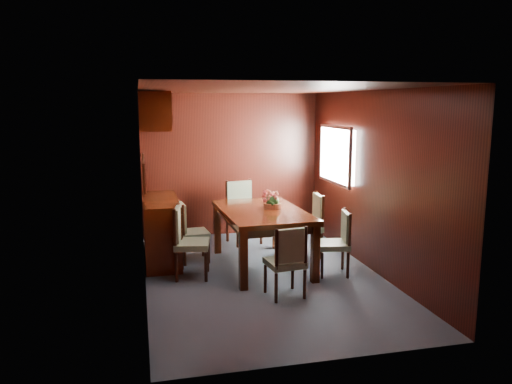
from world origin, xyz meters
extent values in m
plane|color=#39434E|center=(0.00, 0.00, 0.00)|extent=(4.50, 4.50, 0.00)
cube|color=black|center=(-1.50, 0.00, 1.20)|extent=(0.02, 4.50, 2.40)
cube|color=black|center=(1.50, 0.00, 1.20)|extent=(0.02, 4.50, 2.40)
cube|color=black|center=(0.00, 2.25, 1.20)|extent=(3.00, 0.02, 2.40)
cube|color=black|center=(0.00, -2.25, 1.20)|extent=(3.00, 0.02, 2.40)
cube|color=black|center=(0.00, 0.00, 2.40)|extent=(3.00, 4.50, 0.02)
cube|color=white|center=(1.48, 1.10, 1.45)|extent=(0.14, 1.10, 0.80)
cube|color=#B2B2B7|center=(1.41, 1.10, 1.45)|extent=(0.04, 1.20, 0.90)
cube|color=black|center=(-1.47, 1.00, 1.28)|extent=(0.03, 1.36, 0.41)
cube|color=silver|center=(-1.45, 1.00, 1.28)|extent=(0.01, 1.30, 0.35)
cube|color=#361306|center=(-1.30, 1.00, 2.13)|extent=(0.40, 1.40, 0.50)
cube|color=#361306|center=(-1.25, 1.00, 0.45)|extent=(0.48, 1.40, 0.90)
cube|color=#361306|center=(-0.35, -0.41, 0.37)|extent=(0.10, 0.10, 0.74)
cube|color=#361306|center=(0.58, -0.37, 0.37)|extent=(0.10, 0.10, 0.74)
cube|color=#361306|center=(-0.42, 1.16, 0.37)|extent=(0.10, 0.10, 0.74)
cube|color=#361306|center=(0.51, 1.20, 0.37)|extent=(0.10, 0.10, 0.74)
cube|color=black|center=(0.08, 0.40, 0.68)|extent=(1.01, 1.62, 0.11)
cube|color=#361306|center=(0.08, 0.40, 0.77)|extent=(1.15, 1.76, 0.06)
cylinder|color=black|center=(-1.04, 0.41, 0.19)|extent=(0.04, 0.04, 0.38)
cylinder|color=black|center=(-1.12, 0.03, 0.19)|extent=(0.04, 0.04, 0.38)
cylinder|color=black|center=(-0.68, 0.34, 0.19)|extent=(0.04, 0.04, 0.38)
cylinder|color=black|center=(-0.75, -0.04, 0.19)|extent=(0.04, 0.04, 0.38)
cube|color=slate|center=(-0.90, 0.19, 0.44)|extent=(0.50, 0.52, 0.08)
cylinder|color=black|center=(-1.05, 0.42, 0.69)|extent=(0.04, 0.04, 0.51)
cylinder|color=black|center=(-1.12, 0.03, 0.69)|extent=(0.04, 0.04, 0.51)
cube|color=slate|center=(-1.07, 0.22, 0.71)|extent=(0.13, 0.41, 0.43)
cylinder|color=black|center=(-0.99, 1.01, 0.17)|extent=(0.04, 0.04, 0.35)
cylinder|color=black|center=(-0.95, 0.66, 0.17)|extent=(0.04, 0.04, 0.35)
cylinder|color=black|center=(-0.65, 1.05, 0.17)|extent=(0.04, 0.04, 0.35)
cylinder|color=black|center=(-0.62, 0.69, 0.17)|extent=(0.04, 0.04, 0.35)
cube|color=slate|center=(-0.80, 0.85, 0.40)|extent=(0.43, 0.45, 0.07)
cylinder|color=black|center=(-1.00, 1.01, 0.64)|extent=(0.04, 0.04, 0.47)
cylinder|color=black|center=(-0.96, 0.65, 0.64)|extent=(0.04, 0.04, 0.47)
cube|color=slate|center=(-0.96, 0.83, 0.65)|extent=(0.09, 0.38, 0.39)
cylinder|color=black|center=(1.05, -0.33, 0.17)|extent=(0.04, 0.04, 0.34)
cylinder|color=black|center=(1.12, 0.01, 0.17)|extent=(0.04, 0.04, 0.34)
cylinder|color=black|center=(0.72, -0.26, 0.17)|extent=(0.04, 0.04, 0.34)
cylinder|color=black|center=(0.79, 0.08, 0.17)|extent=(0.04, 0.04, 0.34)
cube|color=slate|center=(0.92, -0.12, 0.40)|extent=(0.46, 0.48, 0.07)
cylinder|color=black|center=(1.06, -0.33, 0.63)|extent=(0.04, 0.04, 0.46)
cylinder|color=black|center=(1.13, 0.01, 0.63)|extent=(0.04, 0.04, 0.46)
cube|color=slate|center=(1.07, -0.16, 0.64)|extent=(0.13, 0.37, 0.39)
cylinder|color=black|center=(1.00, 0.51, 0.19)|extent=(0.04, 0.04, 0.38)
cylinder|color=black|center=(1.03, 0.90, 0.19)|extent=(0.04, 0.04, 0.38)
cylinder|color=black|center=(0.64, 0.54, 0.19)|extent=(0.04, 0.04, 0.38)
cylinder|color=black|center=(0.67, 0.93, 0.19)|extent=(0.04, 0.04, 0.38)
cube|color=slate|center=(0.83, 0.72, 0.44)|extent=(0.46, 0.48, 0.08)
cylinder|color=black|center=(1.01, 0.51, 0.69)|extent=(0.04, 0.04, 0.50)
cylinder|color=black|center=(1.04, 0.90, 0.69)|extent=(0.04, 0.04, 0.50)
cube|color=slate|center=(1.01, 0.71, 0.71)|extent=(0.09, 0.41, 0.43)
cylinder|color=black|center=(-0.07, -0.90, 0.17)|extent=(0.04, 0.04, 0.35)
cylinder|color=black|center=(0.28, -0.86, 0.17)|extent=(0.04, 0.04, 0.35)
cylinder|color=black|center=(-0.11, -0.56, 0.17)|extent=(0.04, 0.04, 0.35)
cylinder|color=black|center=(0.24, -0.52, 0.17)|extent=(0.04, 0.04, 0.35)
cube|color=slate|center=(0.08, -0.71, 0.40)|extent=(0.45, 0.44, 0.07)
cylinder|color=black|center=(-0.07, -0.91, 0.63)|extent=(0.04, 0.04, 0.46)
cylinder|color=black|center=(0.28, -0.87, 0.63)|extent=(0.04, 0.04, 0.46)
cube|color=slate|center=(0.10, -0.87, 0.65)|extent=(0.38, 0.10, 0.39)
cylinder|color=black|center=(0.24, 1.86, 0.20)|extent=(0.05, 0.05, 0.40)
cylinder|color=black|center=(-0.16, 1.76, 0.20)|extent=(0.05, 0.05, 0.40)
cylinder|color=black|center=(0.34, 1.48, 0.20)|extent=(0.05, 0.05, 0.40)
cylinder|color=black|center=(-0.06, 1.38, 0.20)|extent=(0.05, 0.05, 0.40)
cube|color=slate|center=(0.09, 1.62, 0.47)|extent=(0.57, 0.56, 0.08)
cylinder|color=black|center=(0.24, 1.87, 0.74)|extent=(0.05, 0.05, 0.54)
cylinder|color=black|center=(-0.16, 1.77, 0.74)|extent=(0.05, 0.05, 0.54)
cube|color=slate|center=(0.05, 1.80, 0.76)|extent=(0.44, 0.17, 0.46)
cylinder|color=#A85433|center=(0.24, 0.43, 0.84)|extent=(0.25, 0.25, 0.08)
sphere|color=#224A18|center=(0.24, 0.43, 0.90)|extent=(0.19, 0.19, 0.19)
camera|label=1|loc=(-1.52, -6.05, 2.22)|focal=35.00mm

